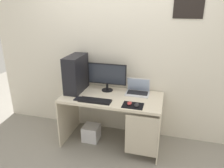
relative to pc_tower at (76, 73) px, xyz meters
name	(u,v)px	position (x,y,z in m)	size (l,w,h in m)	color
ground_plane	(112,141)	(0.55, -0.08, -0.99)	(8.00, 8.00, 0.00)	gray
wall_back	(119,49)	(0.55, 0.30, 0.32)	(4.00, 0.05, 2.60)	beige
desk	(113,107)	(0.57, -0.09, -0.41)	(1.36, 0.67, 0.73)	beige
pc_tower	(76,73)	(0.00, 0.00, 0.00)	(0.20, 0.47, 0.52)	black
monitor	(107,76)	(0.43, 0.10, -0.03)	(0.56, 0.16, 0.41)	black
laptop	(138,90)	(0.87, 0.12, -0.21)	(0.33, 0.24, 0.22)	silver
keyboard	(95,101)	(0.38, -0.29, -0.25)	(0.42, 0.14, 0.02)	black
mousepad	(133,105)	(0.88, -0.28, -0.26)	(0.26, 0.20, 0.01)	black
mouse_left	(130,103)	(0.83, -0.27, -0.24)	(0.06, 0.10, 0.03)	#B23333
mouse_right	(137,105)	(0.93, -0.30, -0.24)	(0.06, 0.10, 0.03)	#232326
cell_phone	(77,99)	(0.13, -0.28, -0.25)	(0.07, 0.13, 0.01)	black
subwoofer	(91,133)	(0.24, -0.11, -0.87)	(0.23, 0.23, 0.23)	silver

